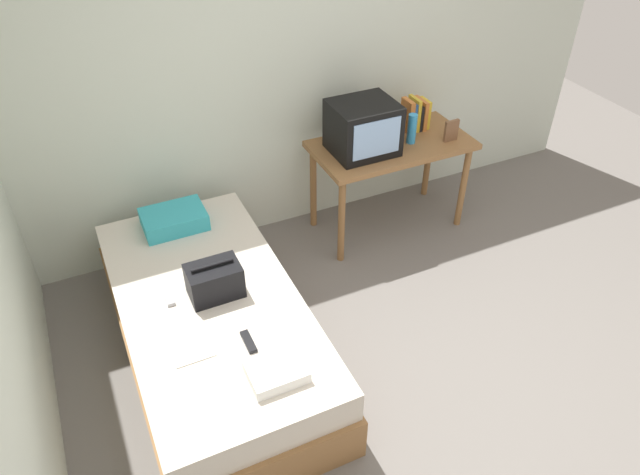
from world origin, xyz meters
The scene contains 14 objects.
ground_plane centered at (0.00, 0.00, 0.00)m, with size 8.00×8.00×0.00m, color slate.
wall_back centered at (0.00, 2.00, 1.30)m, with size 5.20×0.10×2.60m, color silver.
bed centered at (-1.02, 0.82, 0.24)m, with size 1.00×2.00×0.48m.
desk centered at (0.61, 1.56, 0.64)m, with size 1.16×0.60×0.73m.
tv centered at (0.35, 1.55, 0.91)m, with size 0.44×0.39×0.36m.
water_bottle centered at (0.73, 1.51, 0.84)m, with size 0.07×0.07×0.22m, color #3399DB.
book_row centered at (0.87, 1.68, 0.84)m, with size 0.18×0.17×0.25m.
picture_frame centered at (1.00, 1.41, 0.81)m, with size 0.11×0.02×0.16m, color brown.
pillow centered at (-1.02, 1.57, 0.54)m, with size 0.40×0.29×0.11m, color #33A8B7.
handbag centered at (-0.96, 0.83, 0.58)m, with size 0.30×0.20×0.23m.
magazine centered at (-1.20, 0.54, 0.48)m, with size 0.21×0.29×0.01m, color white.
remote_dark centered at (-0.92, 0.40, 0.49)m, with size 0.04×0.16×0.02m, color black.
remote_silver centered at (-1.22, 0.91, 0.49)m, with size 0.04×0.14×0.02m, color #B7B7BC.
folded_towel centered at (-0.87, 0.14, 0.51)m, with size 0.28×0.22×0.07m, color white.
Camera 1 is at (-1.47, -1.66, 2.82)m, focal length 33.23 mm.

